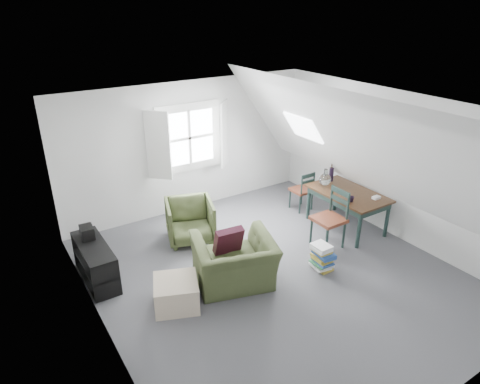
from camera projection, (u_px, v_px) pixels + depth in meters
floor at (274, 274)px, 6.50m from camera, size 5.50×5.50×0.00m
ceiling at (280, 112)px, 5.47m from camera, size 5.50×5.50×0.00m
wall_back at (189, 148)px, 8.09m from camera, size 5.00×0.00×5.00m
wall_front at (460, 309)px, 3.88m from camera, size 5.00×0.00×5.00m
wall_left at (97, 252)px, 4.75m from camera, size 0.00×5.50×5.50m
wall_right at (395, 166)px, 7.21m from camera, size 0.00×5.50×5.50m
slope_left at (173, 190)px, 5.00m from camera, size 3.19×5.50×4.48m
slope_right at (359, 145)px, 6.53m from camera, size 3.19×5.50×4.48m
dormer_window at (190, 138)px, 7.95m from camera, size 1.71×0.35×1.30m
skylight at (303, 128)px, 7.54m from camera, size 0.35×0.75×0.47m
armchair_near at (234, 283)px, 6.29m from camera, size 1.35×1.25×0.73m
armchair_far at (191, 239)px, 7.44m from camera, size 0.98×1.00×0.72m
throw_pillow at (228, 241)px, 6.14m from camera, size 0.44×0.28×0.43m
ottoman at (176, 293)px, 5.77m from camera, size 0.76×0.76×0.39m
dining_table at (348, 197)px, 7.59m from camera, size 0.84×1.40×0.70m
demijohn at (325, 179)px, 7.77m from camera, size 0.22×0.22×0.31m
vase_twigs at (331, 174)px, 7.96m from camera, size 0.08×0.09×0.65m
cup at (351, 202)px, 7.20m from camera, size 0.10×0.10×0.09m
paper_box at (376, 198)px, 7.30m from camera, size 0.14×0.09×0.04m
dining_chair_far at (303, 190)px, 8.33m from camera, size 0.38×0.38×0.80m
dining_chair_near at (331, 218)px, 7.05m from camera, size 0.47×0.47×1.00m
media_shelf at (96, 265)px, 6.25m from camera, size 0.38×1.14×0.58m
electronics_box at (87, 233)px, 6.31m from camera, size 0.20×0.26×0.20m
magazine_stack at (322, 257)px, 6.54m from camera, size 0.31×0.37×0.42m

